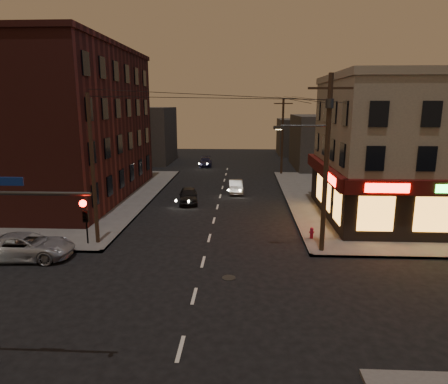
# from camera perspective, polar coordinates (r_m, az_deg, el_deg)

# --- Properties ---
(ground) EXTENTS (120.00, 120.00, 0.00)m
(ground) POSITION_cam_1_polar(r_m,az_deg,el_deg) (18.76, -4.29, -14.60)
(ground) COLOR black
(ground) RESTS_ON ground
(sidewalk_ne) EXTENTS (24.00, 28.00, 0.15)m
(sidewalk_ne) POSITION_cam_1_polar(r_m,az_deg,el_deg) (39.83, 26.18, -1.06)
(sidewalk_ne) COLOR #514F4C
(sidewalk_ne) RESTS_ON ground
(sidewalk_nw) EXTENTS (24.00, 28.00, 0.15)m
(sidewalk_nw) POSITION_cam_1_polar(r_m,az_deg,el_deg) (41.76, -26.13, -0.48)
(sidewalk_nw) COLOR #514F4C
(sidewalk_nw) RESTS_ON ground
(pizza_building) EXTENTS (15.85, 12.85, 10.50)m
(pizza_building) POSITION_cam_1_polar(r_m,az_deg,el_deg) (33.14, 27.49, 5.59)
(pizza_building) COLOR tan
(pizza_building) RESTS_ON sidewalk_ne
(brick_apartment) EXTENTS (12.00, 20.00, 13.00)m
(brick_apartment) POSITION_cam_1_polar(r_m,az_deg,el_deg) (39.33, -22.53, 8.83)
(brick_apartment) COLOR #4D1D18
(brick_apartment) RESTS_ON sidewalk_nw
(bg_building_ne_a) EXTENTS (10.00, 12.00, 7.00)m
(bg_building_ne_a) POSITION_cam_1_polar(r_m,az_deg,el_deg) (56.05, 15.13, 6.93)
(bg_building_ne_a) COLOR #3F3D3A
(bg_building_ne_a) RESTS_ON ground
(bg_building_nw) EXTENTS (9.00, 10.00, 8.00)m
(bg_building_nw) POSITION_cam_1_polar(r_m,az_deg,el_deg) (60.67, -11.76, 7.97)
(bg_building_nw) COLOR #3F3D3A
(bg_building_nw) RESTS_ON ground
(bg_building_ne_b) EXTENTS (8.00, 8.00, 6.00)m
(bg_building_ne_b) POSITION_cam_1_polar(r_m,az_deg,el_deg) (69.48, 11.07, 7.72)
(bg_building_ne_b) COLOR #3F3D3A
(bg_building_ne_b) RESTS_ON ground
(utility_pole_main) EXTENTS (4.20, 0.44, 10.00)m
(utility_pole_main) POSITION_cam_1_polar(r_m,az_deg,el_deg) (22.98, 14.19, 5.19)
(utility_pole_main) COLOR #382619
(utility_pole_main) RESTS_ON sidewalk_ne
(utility_pole_far) EXTENTS (0.26, 0.26, 9.00)m
(utility_pole_far) POSITION_cam_1_polar(r_m,az_deg,el_deg) (48.93, 8.34, 7.83)
(utility_pole_far) COLOR #382619
(utility_pole_far) RESTS_ON sidewalk_ne
(utility_pole_west) EXTENTS (0.24, 0.24, 9.00)m
(utility_pole_west) POSITION_cam_1_polar(r_m,az_deg,el_deg) (25.05, -18.22, 2.96)
(utility_pole_west) COLOR #382619
(utility_pole_west) RESTS_ON sidewalk_nw
(suv_cross) EXTENTS (5.32, 2.69, 1.44)m
(suv_cross) POSITION_cam_1_polar(r_m,az_deg,el_deg) (25.12, -26.42, -6.98)
(suv_cross) COLOR #999BA2
(suv_cross) RESTS_ON ground
(sedan_near) EXTENTS (2.09, 4.11, 1.34)m
(sedan_near) POSITION_cam_1_polar(r_m,az_deg,el_deg) (35.05, -5.13, -0.51)
(sedan_near) COLOR black
(sedan_near) RESTS_ON ground
(sedan_mid) EXTENTS (1.53, 3.82, 1.23)m
(sedan_mid) POSITION_cam_1_polar(r_m,az_deg,el_deg) (38.99, 1.69, 0.79)
(sedan_mid) COLOR gray
(sedan_mid) RESTS_ON ground
(sedan_far) EXTENTS (1.98, 4.30, 1.22)m
(sedan_far) POSITION_cam_1_polar(r_m,az_deg,el_deg) (55.74, -2.65, 4.32)
(sedan_far) COLOR #1A1B35
(sedan_far) RESTS_ON ground
(fire_hydrant) EXTENTS (0.33, 0.33, 0.72)m
(fire_hydrant) POSITION_cam_1_polar(r_m,az_deg,el_deg) (26.08, 12.42, -5.64)
(fire_hydrant) COLOR maroon
(fire_hydrant) RESTS_ON sidewalk_ne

